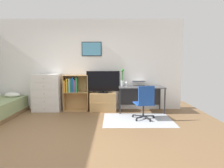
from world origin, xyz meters
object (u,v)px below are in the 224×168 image
at_px(tv_stand, 103,102).
at_px(television, 102,82).
at_px(office_chair, 144,102).
at_px(laptop, 138,84).
at_px(computer_mouse, 148,86).
at_px(wine_glass, 126,82).
at_px(bookshelf, 73,90).
at_px(bamboo_vase, 122,77).
at_px(dresser, 46,93).
at_px(desk, 140,91).

relative_size(tv_stand, television, 0.79).
relative_size(office_chair, laptop, 1.92).
bearing_deg(television, computer_mouse, -4.82).
bearing_deg(office_chair, wine_glass, 109.71).
height_order(television, office_chair, television).
bearing_deg(bookshelf, laptop, -1.55).
height_order(tv_stand, wine_glass, wine_glass).
bearing_deg(bamboo_vase, bookshelf, -179.07).
xyz_separation_m(television, wine_glass, (0.67, -0.14, 0.01)).
height_order(dresser, tv_stand, dresser).
xyz_separation_m(desk, bamboo_vase, (-0.53, 0.09, 0.41)).
height_order(bookshelf, laptop, bookshelf).
bearing_deg(dresser, laptop, 0.29).
bearing_deg(tv_stand, computer_mouse, -5.81).
bearing_deg(desk, bookshelf, 178.10).
bearing_deg(laptop, tv_stand, -174.02).
bearing_deg(dresser, tv_stand, 0.52).
bearing_deg(dresser, bamboo_vase, 2.29).
distance_m(bookshelf, laptop, 1.92).
xyz_separation_m(bookshelf, computer_mouse, (2.16, -0.18, 0.12)).
xyz_separation_m(laptop, bamboo_vase, (-0.47, 0.07, 0.21)).
bearing_deg(bookshelf, television, -4.80).
relative_size(television, bamboo_vase, 1.95).
xyz_separation_m(dresser, bookshelf, (0.78, 0.07, 0.08)).
relative_size(bookshelf, desk, 0.82).
distance_m(tv_stand, bamboo_vase, 0.94).
relative_size(television, computer_mouse, 9.26).
bearing_deg(laptop, computer_mouse, -21.12).
xyz_separation_m(tv_stand, television, (-0.00, -0.02, 0.59)).
xyz_separation_m(television, desk, (1.10, 0.01, -0.26)).
bearing_deg(dresser, bookshelf, 4.76).
xyz_separation_m(dresser, bamboo_vase, (2.22, 0.09, 0.46)).
bearing_deg(wine_glass, laptop, 22.94).
bearing_deg(tv_stand, desk, -0.78).
bearing_deg(wine_glass, desk, 18.56).
height_order(tv_stand, office_chair, office_chair).
relative_size(television, office_chair, 1.12).
bearing_deg(desk, bamboo_vase, 170.53).
distance_m(tv_stand, laptop, 1.17).
bearing_deg(desk, computer_mouse, -30.52).
relative_size(dresser, tv_stand, 1.44).
bearing_deg(bookshelf, desk, -1.90).
relative_size(tv_stand, desk, 0.59).
relative_size(dresser, office_chair, 1.27).
distance_m(office_chair, laptop, 0.95).
bearing_deg(dresser, computer_mouse, -2.27).
bearing_deg(computer_mouse, desk, 149.48).
xyz_separation_m(desk, computer_mouse, (0.20, -0.12, 0.15)).
bearing_deg(bamboo_vase, laptop, -8.96).
distance_m(television, office_chair, 1.43).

